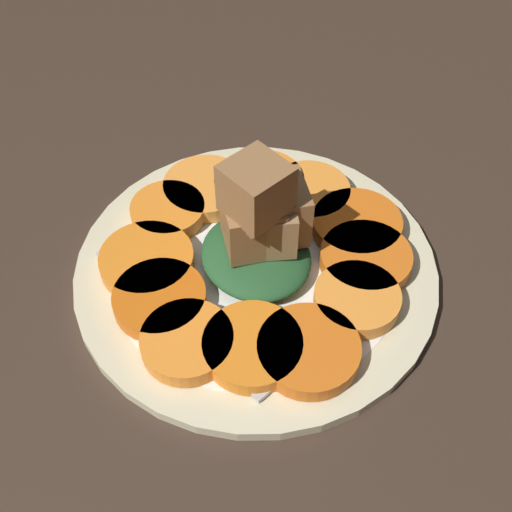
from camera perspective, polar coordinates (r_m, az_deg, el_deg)
The scene contains 16 objects.
table_slab at distance 53.68cm, azimuth 0.00°, elevation -2.14°, with size 120.00×120.00×2.00cm, color #38281E.
plate at distance 52.50cm, azimuth 0.00°, elevation -1.11°, with size 29.40×29.40×1.05cm.
carrot_slice_0 at distance 49.62cm, azimuth 8.97°, elevation -3.80°, with size 6.64×6.64×1.38cm, color orange.
carrot_slice_1 at distance 52.25cm, azimuth 9.72°, elevation -0.24°, with size 7.38×7.38×1.38cm, color orange.
carrot_slice_2 at distance 54.64cm, azimuth 8.95°, elevation 2.76°, with size 7.54×7.54×1.38cm, color orange.
carrot_slice_3 at distance 56.83cm, azimuth 4.75°, elevation 5.58°, with size 7.15×7.15×1.38cm, color orange.
carrot_slice_4 at distance 57.49cm, azimuth 0.29°, elevation 6.42°, with size 8.03×8.03×1.38cm, color orange.
carrot_slice_5 at distance 57.40cm, azimuth -4.12°, elevation 6.18°, with size 7.41×7.41×1.38cm, color orange.
carrot_slice_6 at distance 55.58cm, azimuth -7.83°, elevation 3.96°, with size 6.38×6.38×1.38cm, color orange.
carrot_slice_7 at distance 52.11cm, azimuth -9.68°, elevation -0.41°, with size 7.57×7.57×1.38cm, color orange.
carrot_slice_8 at distance 49.32cm, azimuth -8.37°, elevation -4.15°, with size 7.16×7.16×1.38cm, color #D45F13.
carrot_slice_9 at distance 47.11cm, azimuth -6.15°, elevation -7.57°, with size 6.82×6.82×1.38cm, color orange.
carrot_slice_10 at distance 46.62cm, azimuth -0.31°, elevation -8.04°, with size 7.29×7.29×1.38cm, color orange.
carrot_slice_11 at distance 46.60cm, azimuth 4.69°, elevation -8.35°, with size 7.49×7.49×1.38cm, color orange.
center_pile at distance 49.34cm, azimuth 0.34°, elevation 2.73°, with size 9.55×9.40×10.45cm.
fork at distance 49.33cm, azimuth -7.22°, elevation -4.90°, with size 18.67×6.28×0.40cm.
Camera 1 is at (29.02, -16.00, 43.23)cm, focal length 45.00 mm.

